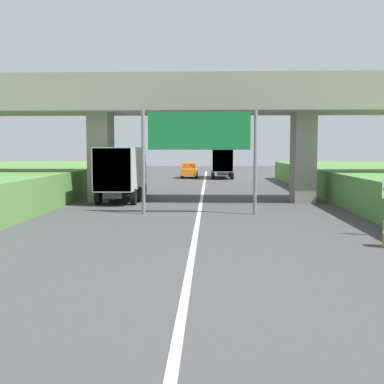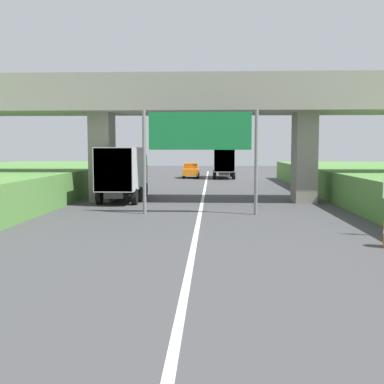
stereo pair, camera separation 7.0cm
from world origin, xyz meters
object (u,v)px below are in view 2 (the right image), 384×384
object	(u,v)px
truck_silver	(124,171)
truck_white	(224,161)
overhead_highway_sign	(200,138)
car_orange	(191,170)

from	to	relation	value
truck_silver	truck_white	distance (m)	25.63
overhead_highway_sign	car_orange	bearing A→B (deg)	93.35
truck_silver	truck_white	size ratio (longest dim) A/B	1.00
truck_silver	car_orange	size ratio (longest dim) A/B	1.78
overhead_highway_sign	car_orange	xyz separation A→B (m)	(-1.82, 31.12, -3.05)
overhead_highway_sign	car_orange	world-z (taller)	overhead_highway_sign
overhead_highway_sign	car_orange	size ratio (longest dim) A/B	1.43
overhead_highway_sign	truck_silver	bearing A→B (deg)	128.86
overhead_highway_sign	truck_silver	distance (m)	8.34
truck_white	truck_silver	bearing A→B (deg)	-105.86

